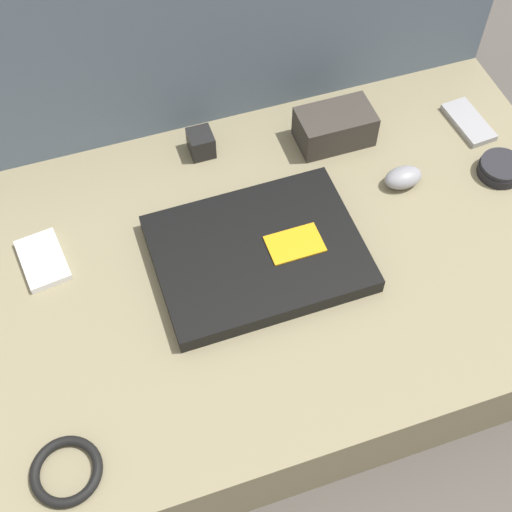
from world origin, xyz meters
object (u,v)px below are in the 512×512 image
Objects in this scene: laptop at (258,253)px; phone_silver at (43,260)px; speaker_puck at (501,168)px; phone_black at (469,122)px; computer_mouse at (403,178)px; camera_pouch at (335,127)px; charger_brick at (201,143)px.

phone_silver is at bearing 162.07° from laptop.
speaker_puck is 0.13m from phone_black.
computer_mouse reaches higher than phone_silver.
camera_pouch is (-0.26, 0.05, 0.03)m from phone_black.
camera_pouch reaches higher than phone_silver.
charger_brick is (-0.49, 0.22, 0.01)m from speaker_puck.
phone_black is at bearing -10.16° from camera_pouch.
computer_mouse is 0.88× the size of speaker_puck.
charger_brick reaches higher than phone_silver.
phone_silver is at bearing -154.21° from charger_brick.
camera_pouch is at bearing 43.37° from laptop.
camera_pouch reaches higher than charger_brick.
computer_mouse is 0.60× the size of phone_black.
speaker_puck is 1.66× the size of charger_brick.
phone_black is 0.51m from charger_brick.
camera_pouch is at bearing -11.19° from charger_brick.
laptop is 0.31m from camera_pouch.
phone_black is at bearing 87.41° from speaker_puck.
laptop is 0.30m from computer_mouse.
charger_brick is (-0.02, 0.26, 0.01)m from laptop.
charger_brick reaches higher than computer_mouse.
computer_mouse is 0.18m from speaker_puck.
camera_pouch is at bearing 116.38° from computer_mouse.
phone_silver is 0.97× the size of phone_black.
speaker_puck is at bearing -97.01° from phone_black.
laptop reaches higher than speaker_puck.
computer_mouse reaches higher than speaker_puck.
computer_mouse is at bearing -10.51° from phone_silver.
phone_silver is at bearing 175.16° from speaker_puck.
camera_pouch is at bearing 165.43° from phone_black.
computer_mouse is at bearing -157.18° from phone_black.
laptop is 4.20× the size of speaker_puck.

